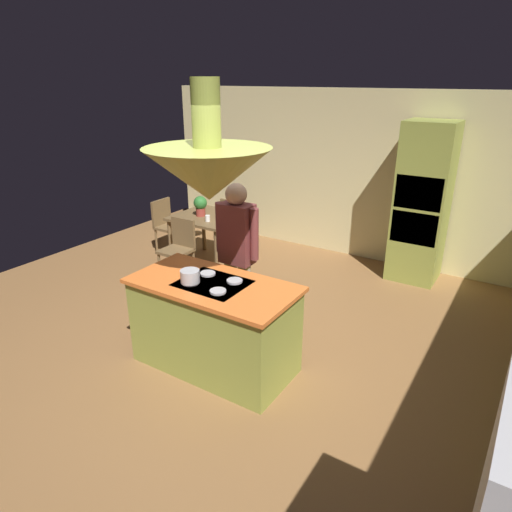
# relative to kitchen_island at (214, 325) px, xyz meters

# --- Properties ---
(ground) EXTENTS (8.16, 8.16, 0.00)m
(ground) POSITION_rel_kitchen_island_xyz_m (0.00, 0.20, -0.46)
(ground) COLOR olive
(wall_back) EXTENTS (6.80, 0.10, 2.55)m
(wall_back) POSITION_rel_kitchen_island_xyz_m (0.00, 3.65, 0.82)
(wall_back) COLOR beige
(wall_back) RESTS_ON ground
(kitchen_island) EXTENTS (1.60, 0.82, 0.93)m
(kitchen_island) POSITION_rel_kitchen_island_xyz_m (0.00, 0.00, 0.00)
(kitchen_island) COLOR #939E42
(kitchen_island) RESTS_ON ground
(oven_tower) EXTENTS (0.66, 0.62, 2.19)m
(oven_tower) POSITION_rel_kitchen_island_xyz_m (1.10, 3.24, 0.63)
(oven_tower) COLOR #939E42
(oven_tower) RESTS_ON ground
(dining_table) EXTENTS (0.99, 0.92, 0.76)m
(dining_table) POSITION_rel_kitchen_island_xyz_m (-1.70, 2.10, 0.20)
(dining_table) COLOR brown
(dining_table) RESTS_ON ground
(person_at_island) EXTENTS (0.53, 0.23, 1.70)m
(person_at_island) POSITION_rel_kitchen_island_xyz_m (-0.19, 0.68, 0.52)
(person_at_island) COLOR tan
(person_at_island) RESTS_ON ground
(range_hood) EXTENTS (1.10, 1.10, 1.00)m
(range_hood) POSITION_rel_kitchen_island_xyz_m (0.00, -0.00, 1.50)
(range_hood) COLOR #939E42
(pendant_light_over_table) EXTENTS (0.32, 0.32, 0.82)m
(pendant_light_over_table) POSITION_rel_kitchen_island_xyz_m (-1.70, 2.10, 1.40)
(pendant_light_over_table) COLOR #E0B266
(chair_facing_island) EXTENTS (0.40, 0.40, 0.87)m
(chair_facing_island) POSITION_rel_kitchen_island_xyz_m (-1.70, 1.42, 0.05)
(chair_facing_island) COLOR brown
(chair_facing_island) RESTS_ON ground
(chair_by_back_wall) EXTENTS (0.40, 0.40, 0.87)m
(chair_by_back_wall) POSITION_rel_kitchen_island_xyz_m (-1.70, 2.78, 0.05)
(chair_by_back_wall) COLOR brown
(chair_by_back_wall) RESTS_ON ground
(chair_at_corner) EXTENTS (0.40, 0.40, 0.87)m
(chair_at_corner) POSITION_rel_kitchen_island_xyz_m (-2.57, 2.10, 0.05)
(chair_at_corner) COLOR brown
(chair_at_corner) RESTS_ON ground
(potted_plant_on_table) EXTENTS (0.20, 0.20, 0.30)m
(potted_plant_on_table) POSITION_rel_kitchen_island_xyz_m (-1.80, 2.04, 0.47)
(potted_plant_on_table) COLOR #99382D
(potted_plant_on_table) RESTS_ON dining_table
(cup_on_table) EXTENTS (0.07, 0.07, 0.09)m
(cup_on_table) POSITION_rel_kitchen_island_xyz_m (-1.54, 1.87, 0.35)
(cup_on_table) COLOR white
(cup_on_table) RESTS_ON dining_table
(cooking_pot_on_cooktop) EXTENTS (0.18, 0.18, 0.12)m
(cooking_pot_on_cooktop) POSITION_rel_kitchen_island_xyz_m (-0.16, -0.13, 0.53)
(cooking_pot_on_cooktop) COLOR #B2B2B7
(cooking_pot_on_cooktop) RESTS_ON kitchen_island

